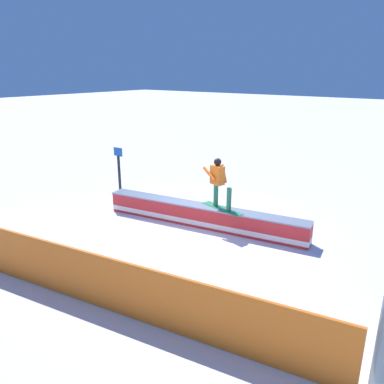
{
  "coord_description": "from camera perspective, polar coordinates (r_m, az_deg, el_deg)",
  "views": [
    {
      "loc": [
        -6.22,
        8.78,
        4.57
      ],
      "look_at": [
        -0.31,
        0.95,
        1.39
      ],
      "focal_mm": 35.43,
      "sensor_mm": 36.0,
      "label": 1
    }
  ],
  "objects": [
    {
      "name": "ground_plane",
      "position": [
        11.69,
        1.57,
        -5.09
      ],
      "size": [
        120.0,
        120.0,
        0.0
      ],
      "primitive_type": "plane",
      "color": "white"
    },
    {
      "name": "safety_fence",
      "position": [
        8.4,
        -18.05,
        -11.34
      ],
      "size": [
        11.05,
        1.96,
        1.17
      ],
      "primitive_type": "cube",
      "rotation": [
        0.0,
        0.0,
        0.17
      ],
      "color": "orange",
      "rests_on": "ground_plane"
    },
    {
      "name": "snowboarder",
      "position": [
        11.06,
        4.06,
        1.63
      ],
      "size": [
        1.51,
        0.64,
        1.48
      ],
      "color": "#2C8653",
      "rests_on": "grind_box"
    },
    {
      "name": "grind_box",
      "position": [
        11.58,
        1.58,
        -3.71
      ],
      "size": [
        6.47,
        1.63,
        0.67
      ],
      "color": "red",
      "rests_on": "ground_plane"
    },
    {
      "name": "trail_marker",
      "position": [
        14.01,
        -10.9,
        2.98
      ],
      "size": [
        0.4,
        0.1,
        1.93
      ],
      "color": "#262628",
      "rests_on": "ground_plane"
    }
  ]
}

